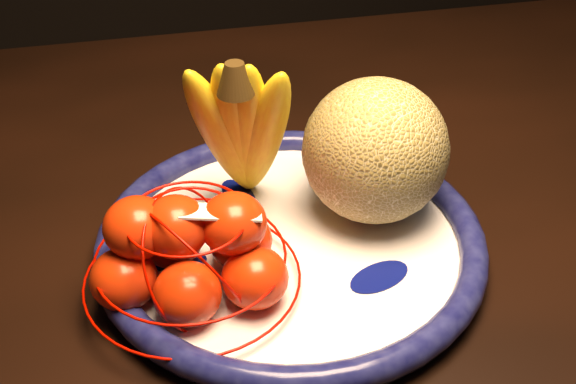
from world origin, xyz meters
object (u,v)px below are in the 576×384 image
object	(u,v)px
banana_bunch	(242,125)
mandarin_bag	(191,252)
cantaloupe	(375,151)
dining_table	(455,216)
fruit_bowl	(291,241)

from	to	relation	value
banana_bunch	mandarin_bag	world-z (taller)	banana_bunch
cantaloupe	dining_table	bearing A→B (deg)	25.39
dining_table	fruit_bowl	xyz separation A→B (m)	(-0.25, -0.10, 0.10)
cantaloupe	mandarin_bag	size ratio (longest dim) A/B	0.56
cantaloupe	mandarin_bag	bearing A→B (deg)	-162.60
dining_table	fruit_bowl	size ratio (longest dim) A/B	4.05
banana_bunch	dining_table	bearing A→B (deg)	25.90
fruit_bowl	banana_bunch	distance (m)	0.13
dining_table	fruit_bowl	bearing A→B (deg)	-154.66
dining_table	mandarin_bag	bearing A→B (deg)	-155.26
dining_table	mandarin_bag	xyz separation A→B (m)	(-0.36, -0.14, 0.14)
cantaloupe	mandarin_bag	world-z (taller)	cantaloupe
dining_table	mandarin_bag	size ratio (longest dim) A/B	5.98
dining_table	cantaloupe	distance (m)	0.24
fruit_bowl	dining_table	bearing A→B (deg)	21.53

